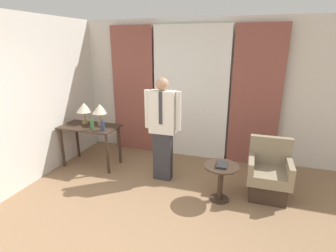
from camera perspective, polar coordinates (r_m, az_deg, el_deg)
wall_back at (r=5.29m, az=5.21°, el=7.81°), size 10.00×0.06×2.70m
curtain_sheer_center at (r=5.17m, az=4.87°, el=6.92°), size 1.47×0.06×2.58m
curtain_drape_left at (r=5.56m, az=-7.58°, el=7.59°), size 0.89×0.06×2.58m
curtain_drape_right at (r=5.05m, az=18.56°, el=5.81°), size 0.89×0.06×2.58m
desk at (r=5.10m, az=-16.61°, el=-1.36°), size 1.07×0.58×0.78m
table_lamp_left at (r=5.17m, az=-17.81°, el=3.75°), size 0.29×0.29×0.40m
table_lamp_right at (r=4.99m, az=-14.62°, el=3.53°), size 0.29×0.29×0.40m
bottle_near_edge at (r=4.79m, az=-16.21°, el=0.29°), size 0.06×0.06×0.23m
bottle_by_lamp at (r=4.71m, az=-14.05°, el=0.05°), size 0.08×0.08×0.21m
person at (r=4.27m, az=-1.18°, el=-0.04°), size 0.61×0.21×1.74m
armchair at (r=4.29m, az=21.01°, el=-10.10°), size 0.61×0.58×0.89m
side_table at (r=3.97m, az=11.41°, el=-10.78°), size 0.50×0.50×0.56m
book at (r=3.87m, az=11.67°, el=-8.25°), size 0.15×0.24×0.03m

